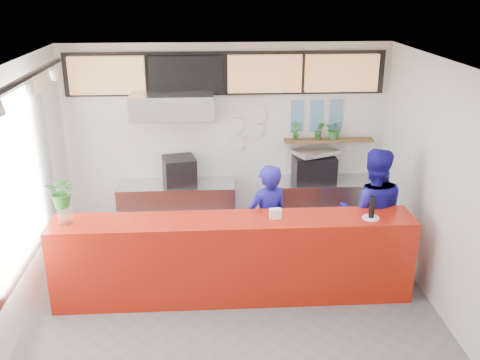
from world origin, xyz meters
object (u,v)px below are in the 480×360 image
(staff_right, at_px, (371,213))
(staff_center, at_px, (267,223))
(pepper_mill, at_px, (372,207))
(panini_oven, at_px, (179,171))
(service_counter, at_px, (234,259))
(espresso_machine, at_px, (314,168))

(staff_right, bearing_deg, staff_center, 9.82)
(staff_right, distance_m, pepper_mill, 0.68)
(panini_oven, height_order, staff_center, staff_center)
(service_counter, height_order, staff_right, staff_right)
(panini_oven, height_order, pepper_mill, pepper_mill)
(service_counter, relative_size, panini_oven, 9.58)
(service_counter, bearing_deg, espresso_machine, 53.15)
(espresso_machine, height_order, staff_right, staff_right)
(staff_center, bearing_deg, espresso_machine, -147.12)
(staff_right, relative_size, pepper_mill, 6.57)
(pepper_mill, bearing_deg, panini_oven, 142.32)
(service_counter, height_order, panini_oven, panini_oven)
(service_counter, relative_size, espresso_machine, 7.10)
(panini_oven, distance_m, staff_right, 2.95)
(staff_center, bearing_deg, pepper_mill, 132.05)
(service_counter, bearing_deg, panini_oven, 112.44)
(staff_center, bearing_deg, service_counter, 20.19)
(staff_center, xyz_separation_m, pepper_mill, (1.22, -0.54, 0.44))
(staff_right, bearing_deg, panini_oven, -17.51)
(panini_oven, xyz_separation_m, staff_right, (2.63, -1.33, -0.20))
(panini_oven, distance_m, staff_center, 1.83)
(pepper_mill, bearing_deg, staff_center, 156.02)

